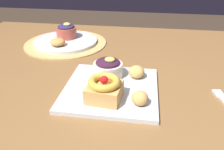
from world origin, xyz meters
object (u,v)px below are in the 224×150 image
Objects in this scene: fritter_middle at (137,72)px; front_plate at (111,89)px; back_plate at (66,41)px; back_ramekin at (66,31)px; fritter_front at (140,98)px; back_pastry at (58,42)px; cake_slice at (104,89)px; berry_ramekin at (108,68)px; fork at (224,101)px.

front_plate is at bearing -135.82° from fritter_middle.
back_ramekin is (-0.00, 0.03, 0.04)m from back_plate.
back_pastry is at bearing 134.70° from fritter_front.
cake_slice is (-0.01, -0.06, 0.04)m from front_plate.
cake_slice is 0.12m from berry_ramekin.
berry_ramekin is 1.02× the size of back_ramekin.
back_ramekin is 0.70× the size of fork.
fritter_middle is at bearing 96.49° from fritter_front.
front_plate is at bearing 82.37° from cake_slice.
back_ramekin is (-0.25, 0.37, 0.04)m from front_plate.
fritter_middle is (0.07, 0.07, 0.03)m from front_plate.
back_pastry is at bearing -92.31° from back_ramekin.
back_plate is 0.07m from back_pastry.
back_pastry is at bearing 126.85° from cake_slice.
fork is at bearing -26.64° from back_pastry.
cake_slice is 0.32m from fork.
back_plate reaches higher than front_plate.
back_pastry reaches higher than back_plate.
cake_slice reaches higher than back_plate.
back_ramekin is at bearing 47.70° from fork.
back_plate is 0.05m from back_ramekin.
back_ramekin is (-0.24, 0.31, 0.01)m from berry_ramekin.
berry_ramekin is 0.32m from back_pastry.
back_plate is at bearing 126.17° from front_plate.
fork is at bearing -1.57° from front_plate.
back_pastry is (-0.25, 0.33, -0.01)m from cake_slice.
fritter_middle is (0.09, 0.00, -0.01)m from berry_ramekin.
fritter_front is at bearing -52.50° from berry_ramekin.
back_plate is at bearing 121.05° from cake_slice.
fritter_middle is at bearing -40.96° from back_plate.
fritter_middle is 0.38× the size of fork.
fritter_front is (0.08, -0.07, 0.02)m from front_plate.
fritter_front is (0.09, -0.01, -0.01)m from cake_slice.
fritter_front reaches higher than fork.
fork is (0.31, 0.05, -0.04)m from cake_slice.
cake_slice is 0.09m from fritter_front.
fritter_middle is 0.18× the size of back_plate.
fork is (0.24, -0.07, -0.03)m from fritter_middle.
berry_ramekin reaches higher than front_plate.
berry_ramekin reaches higher than fork.
back_ramekin is at bearing 127.19° from fritter_front.
back_ramekin reaches higher than fritter_middle.
fritter_front is (0.10, -0.13, -0.01)m from berry_ramekin.
back_pastry is 0.46× the size of fork.
front_plate is 0.97× the size of back_plate.
front_plate is 2.92× the size of berry_ramekin.
berry_ramekin is at bearing -50.47° from back_plate.
fritter_middle is (0.08, 0.13, -0.01)m from cake_slice.
back_pastry is (-0.01, -0.07, 0.02)m from back_plate.
back_ramekin is at bearing 97.16° from back_plate.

